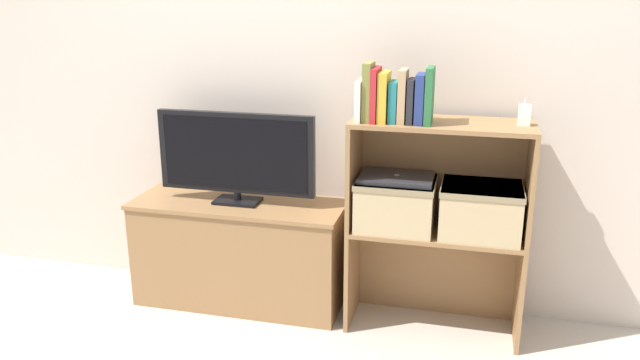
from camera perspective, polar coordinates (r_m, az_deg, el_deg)
The scene contains 19 objects.
ground_plane at distance 3.04m, azimuth -0.78°, elevation -13.41°, with size 16.00×16.00×0.00m, color #BCB2A3.
wall_back at distance 3.03m, azimuth 1.11°, elevation 10.58°, with size 10.00×0.05×2.40m.
tv_stand at distance 3.19m, azimuth -7.34°, elevation -6.57°, with size 1.06×0.39×0.54m.
tv at distance 3.03m, azimuth -7.71°, elevation 2.28°, with size 0.78×0.14×0.45m.
bookshelf_lower_tier at distance 3.02m, azimuth 10.48°, elevation -7.31°, with size 0.79×0.33×0.49m.
bookshelf_upper_tier at distance 2.86m, azimuth 11.01°, elevation 1.81°, with size 0.79×0.33×0.50m.
book_ivory at distance 2.72m, azimuth 3.72°, elevation 7.29°, with size 0.03×0.16×0.18m.
book_olive at distance 2.71m, azimuth 4.43°, elevation 8.03°, with size 0.04×0.13×0.25m.
book_crimson at distance 2.71m, azimuth 5.12°, elevation 7.78°, with size 0.03×0.16×0.23m.
book_mustard at distance 2.70m, azimuth 5.87°, elevation 7.56°, with size 0.04×0.14×0.21m.
book_teal at distance 2.70m, azimuth 6.77°, elevation 7.12°, with size 0.03×0.12×0.18m.
book_tan at distance 2.69m, azimuth 7.58°, elevation 7.60°, with size 0.03×0.13×0.23m.
book_charcoal at distance 2.69m, azimuth 8.33°, elevation 7.15°, with size 0.03×0.13×0.19m.
book_navy at distance 2.68m, azimuth 9.16°, elevation 7.33°, with size 0.04×0.13×0.21m.
book_forest at distance 2.68m, azimuth 9.98°, elevation 7.60°, with size 0.03×0.14×0.24m.
baby_monitor at distance 2.75m, azimuth 18.19°, elevation 5.68°, with size 0.05×0.03×0.12m.
storage_basket_left at distance 2.85m, azimuth 6.96°, elevation -1.95°, with size 0.35×0.30×0.23m.
storage_basket_right at distance 2.84m, azimuth 14.47°, elevation -2.51°, with size 0.35×0.30×0.23m.
laptop at distance 2.82m, azimuth 7.04°, elevation 0.23°, with size 0.33×0.24×0.02m.
Camera 1 is at (0.68, -2.53, 1.53)m, focal length 35.00 mm.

